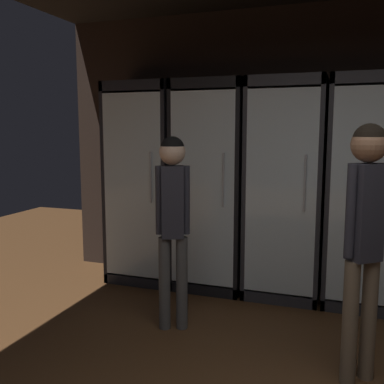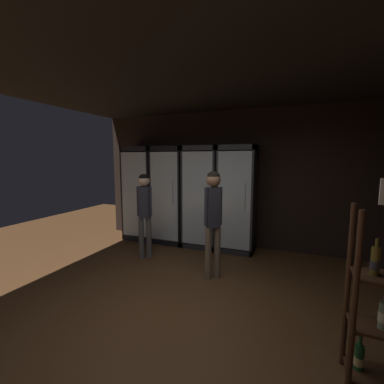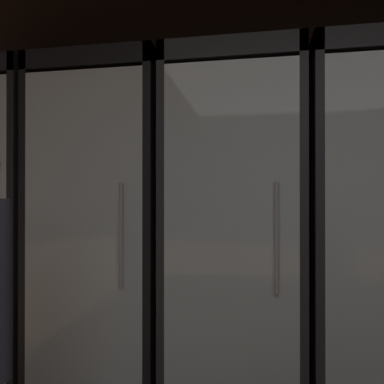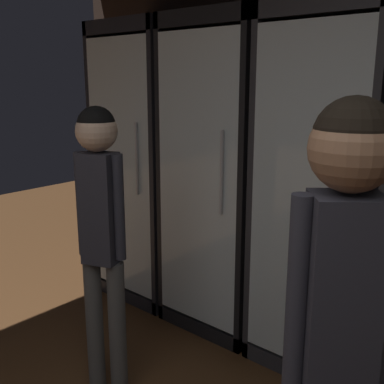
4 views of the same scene
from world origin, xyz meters
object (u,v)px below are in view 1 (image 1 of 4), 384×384
(cooler_far_left, at_px, (146,185))
(shopper_far, at_px, (365,221))
(cooler_left, at_px, (212,188))
(shopper_near, at_px, (173,209))
(cooler_center, at_px, (285,192))
(cooler_right, at_px, (367,195))

(cooler_far_left, height_order, shopper_far, cooler_far_left)
(cooler_left, relative_size, shopper_near, 1.34)
(cooler_center, height_order, cooler_right, same)
(cooler_left, height_order, cooler_center, same)
(cooler_left, height_order, cooler_right, same)
(cooler_right, distance_m, shopper_near, 1.82)
(cooler_center, bearing_deg, shopper_far, -64.32)
(shopper_far, bearing_deg, cooler_left, 135.22)
(cooler_left, distance_m, cooler_center, 0.73)
(cooler_left, xyz_separation_m, cooler_right, (1.46, -0.00, -0.01))
(cooler_far_left, height_order, cooler_center, same)
(cooler_left, bearing_deg, cooler_far_left, -179.88)
(cooler_center, bearing_deg, cooler_far_left, -179.98)
(shopper_far, bearing_deg, cooler_right, 87.30)
(cooler_center, xyz_separation_m, cooler_right, (0.73, 0.00, 0.00))
(cooler_left, height_order, shopper_far, cooler_left)
(shopper_near, bearing_deg, shopper_far, -12.40)
(shopper_near, bearing_deg, cooler_left, 90.06)
(cooler_left, xyz_separation_m, cooler_center, (0.73, -0.00, -0.01))
(cooler_left, xyz_separation_m, shopper_far, (1.40, -1.39, 0.02))
(cooler_far_left, relative_size, cooler_left, 1.00)
(cooler_far_left, bearing_deg, shopper_far, -33.05)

